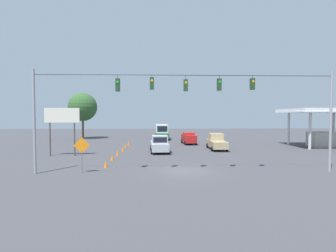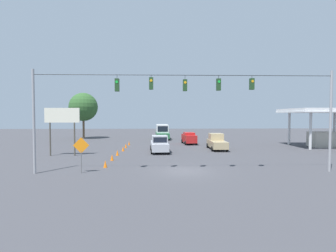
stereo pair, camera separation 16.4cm
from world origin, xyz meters
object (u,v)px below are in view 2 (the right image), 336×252
(pickup_truck_tan_oncoming_far, at_px, (217,142))
(traffic_cone_second, at_px, (112,157))
(traffic_cone_third, at_px, (117,153))
(work_zone_sign, at_px, (81,148))
(traffic_cone_fourth, at_px, (123,149))
(traffic_cone_farthest, at_px, (129,143))
(traffic_cone_nearest, at_px, (105,164))
(overhead_signal_span, at_px, (184,104))
(traffic_cone_fifth, at_px, (126,146))
(tree_horizon_left, at_px, (83,107))
(sedan_red_oncoming_deep, at_px, (189,138))
(roadside_billboard, at_px, (62,120))
(pickup_truck_silver_withflow_mid, at_px, (159,144))
(gas_station, at_px, (324,119))
(box_truck_green_withflow_deep, at_px, (162,132))

(pickup_truck_tan_oncoming_far, bearing_deg, traffic_cone_second, 33.96)
(traffic_cone_third, bearing_deg, work_zone_sign, 81.40)
(traffic_cone_third, xyz_separation_m, traffic_cone_fourth, (-0.14, -3.66, 0.00))
(traffic_cone_farthest, distance_m, work_zone_sign, 19.69)
(traffic_cone_nearest, distance_m, traffic_cone_fourth, 10.58)
(overhead_signal_span, height_order, traffic_cone_farthest, overhead_signal_span)
(traffic_cone_second, bearing_deg, pickup_truck_tan_oncoming_far, -146.04)
(traffic_cone_fifth, height_order, tree_horizon_left, tree_horizon_left)
(sedan_red_oncoming_deep, relative_size, traffic_cone_farthest, 6.94)
(pickup_truck_tan_oncoming_far, height_order, roadside_billboard, roadside_billboard)
(pickup_truck_tan_oncoming_far, xyz_separation_m, roadside_billboard, (18.71, 5.03, 3.08))
(pickup_truck_silver_withflow_mid, relative_size, traffic_cone_farthest, 8.84)
(pickup_truck_tan_oncoming_far, distance_m, traffic_cone_second, 15.11)
(traffic_cone_third, height_order, traffic_cone_fifth, same)
(overhead_signal_span, distance_m, traffic_cone_farthest, 21.36)
(pickup_truck_silver_withflow_mid, height_order, work_zone_sign, work_zone_sign)
(traffic_cone_nearest, distance_m, traffic_cone_fifth, 13.94)
(overhead_signal_span, xyz_separation_m, tree_horizon_left, (16.96, -31.36, 0.76))
(pickup_truck_tan_oncoming_far, bearing_deg, gas_station, -172.00)
(traffic_cone_nearest, bearing_deg, traffic_cone_farthest, -90.14)
(overhead_signal_span, xyz_separation_m, pickup_truck_tan_oncoming_far, (-5.74, -14.23, -4.51))
(gas_station, bearing_deg, traffic_cone_nearest, 26.55)
(traffic_cone_fifth, height_order, roadside_billboard, roadside_billboard)
(traffic_cone_nearest, xyz_separation_m, traffic_cone_fifth, (-0.00, -13.94, 0.00))
(overhead_signal_span, bearing_deg, tree_horizon_left, -61.59)
(pickup_truck_silver_withflow_mid, height_order, traffic_cone_nearest, pickup_truck_silver_withflow_mid)
(overhead_signal_span, bearing_deg, work_zone_sign, -0.41)
(sedan_red_oncoming_deep, height_order, work_zone_sign, work_zone_sign)
(traffic_cone_nearest, bearing_deg, traffic_cone_second, -89.07)
(traffic_cone_nearest, relative_size, roadside_billboard, 0.12)
(pickup_truck_tan_oncoming_far, relative_size, traffic_cone_second, 8.73)
(box_truck_green_withflow_deep, xyz_separation_m, gas_station, (-23.29, 13.23, 2.65))
(traffic_cone_fifth, distance_m, traffic_cone_farthest, 3.46)
(work_zone_sign, xyz_separation_m, tree_horizon_left, (8.81, -31.30, 4.25))
(sedan_red_oncoming_deep, xyz_separation_m, pickup_truck_tan_oncoming_far, (-2.99, 6.66, 0.00))
(tree_horizon_left, bearing_deg, traffic_cone_second, 111.73)
(pickup_truck_silver_withflow_mid, bearing_deg, traffic_cone_fifth, -42.92)
(roadside_billboard, relative_size, work_zone_sign, 1.91)
(pickup_truck_silver_withflow_mid, relative_size, pickup_truck_tan_oncoming_far, 1.01)
(pickup_truck_silver_withflow_mid, xyz_separation_m, tree_horizon_left, (14.98, -19.59, 5.26))
(traffic_cone_nearest, bearing_deg, work_zone_sign, 56.60)
(traffic_cone_nearest, relative_size, tree_horizon_left, 0.07)
(sedan_red_oncoming_deep, relative_size, pickup_truck_tan_oncoming_far, 0.80)
(overhead_signal_span, xyz_separation_m, roadside_billboard, (12.97, -9.21, -1.43))
(pickup_truck_tan_oncoming_far, relative_size, traffic_cone_fifth, 8.73)
(pickup_truck_tan_oncoming_far, height_order, traffic_cone_nearest, pickup_truck_tan_oncoming_far)
(traffic_cone_nearest, bearing_deg, tree_horizon_left, -70.63)
(traffic_cone_second, bearing_deg, pickup_truck_silver_withflow_mid, -128.83)
(pickup_truck_tan_oncoming_far, xyz_separation_m, tree_horizon_left, (22.70, -17.12, 5.26))
(gas_station, height_order, roadside_billboard, gas_station)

